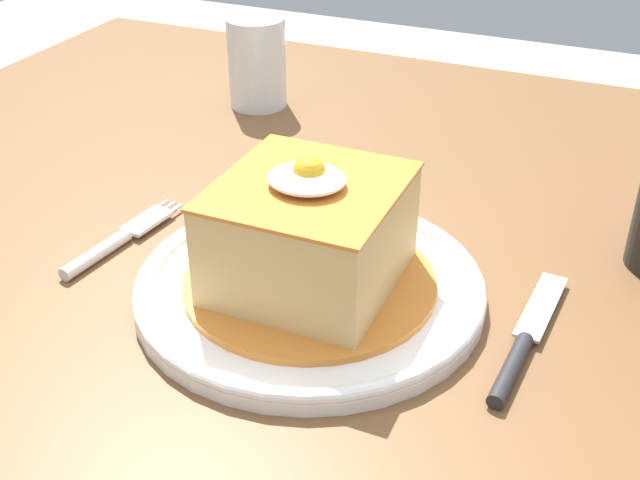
# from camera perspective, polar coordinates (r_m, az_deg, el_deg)

# --- Properties ---
(dining_table) EXTENTS (1.28, 0.89, 0.75)m
(dining_table) POSITION_cam_1_polar(r_m,az_deg,el_deg) (0.79, 6.40, -5.96)
(dining_table) COLOR brown
(dining_table) RESTS_ON ground_plane
(main_plate) EXTENTS (0.27, 0.27, 0.02)m
(main_plate) POSITION_cam_1_polar(r_m,az_deg,el_deg) (0.64, -0.72, -3.24)
(main_plate) COLOR white
(main_plate) RESTS_ON dining_table
(sandwich_meal) EXTENTS (0.20, 0.20, 0.11)m
(sandwich_meal) POSITION_cam_1_polar(r_m,az_deg,el_deg) (0.61, -0.75, 0.12)
(sandwich_meal) COLOR orange
(sandwich_meal) RESTS_ON main_plate
(fork) EXTENTS (0.03, 0.14, 0.01)m
(fork) POSITION_cam_1_polar(r_m,az_deg,el_deg) (0.72, -14.29, -0.19)
(fork) COLOR silver
(fork) RESTS_ON dining_table
(knife) EXTENTS (0.03, 0.17, 0.01)m
(knife) POSITION_cam_1_polar(r_m,az_deg,el_deg) (0.60, 13.87, -7.49)
(knife) COLOR #262628
(knife) RESTS_ON dining_table
(drinking_glass) EXTENTS (0.07, 0.07, 0.10)m
(drinking_glass) POSITION_cam_1_polar(r_m,az_deg,el_deg) (0.98, -4.43, 11.92)
(drinking_glass) COLOR #3F2314
(drinking_glass) RESTS_ON dining_table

